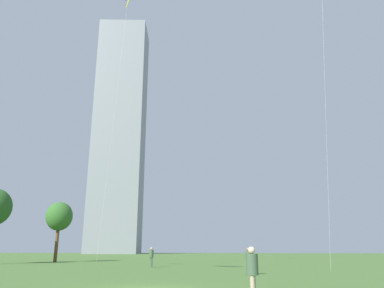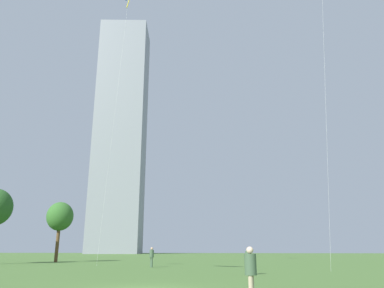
% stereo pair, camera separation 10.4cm
% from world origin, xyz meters
% --- Properties ---
extents(person_standing_0, '(0.39, 0.39, 1.75)m').
position_xyz_m(person_standing_0, '(4.40, -3.40, 1.01)').
color(person_standing_0, tan).
rests_on(person_standing_0, ground).
extents(person_standing_1, '(0.40, 0.40, 1.81)m').
position_xyz_m(person_standing_1, '(-3.93, 19.32, 1.05)').
color(person_standing_1, '#3F593F').
rests_on(person_standing_1, ground).
extents(person_standing_2, '(0.39, 0.39, 1.76)m').
position_xyz_m(person_standing_2, '(4.80, 9.99, 1.02)').
color(person_standing_2, maroon).
rests_on(person_standing_2, ground).
extents(park_tree_1, '(3.47, 3.47, 7.76)m').
position_xyz_m(park_tree_1, '(-19.29, 31.46, 5.80)').
color(park_tree_1, brown).
rests_on(park_tree_1, ground).
extents(distant_highrise_0, '(20.03, 18.35, 89.71)m').
position_xyz_m(distant_highrise_0, '(-38.54, 115.02, 44.85)').
color(distant_highrise_0, gray).
rests_on(distant_highrise_0, ground).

